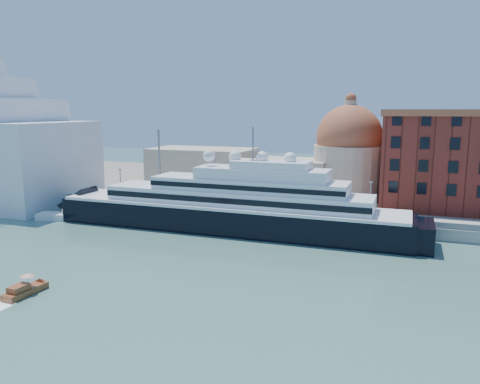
% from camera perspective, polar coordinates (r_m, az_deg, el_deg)
% --- Properties ---
extents(ground, '(400.00, 400.00, 0.00)m').
position_cam_1_polar(ground, '(80.20, -8.79, -8.41)').
color(ground, '#38615A').
rests_on(ground, ground).
extents(quay, '(180.00, 10.00, 2.50)m').
position_cam_1_polar(quay, '(109.75, -0.24, -2.57)').
color(quay, gray).
rests_on(quay, ground).
extents(land, '(260.00, 72.00, 2.00)m').
position_cam_1_polar(land, '(148.23, 5.27, 0.60)').
color(land, slate).
rests_on(land, ground).
extents(quay_fence, '(180.00, 0.10, 1.20)m').
position_cam_1_polar(quay_fence, '(105.24, -1.09, -2.09)').
color(quay_fence, slate).
rests_on(quay_fence, quay).
extents(superyacht, '(85.17, 11.81, 25.46)m').
position_cam_1_polar(superyacht, '(99.39, -2.91, -2.07)').
color(superyacht, black).
rests_on(superyacht, ground).
extents(service_barge, '(12.95, 7.24, 2.77)m').
position_cam_1_polar(service_barge, '(116.05, -20.48, -2.75)').
color(service_barge, white).
rests_on(service_barge, ground).
extents(water_taxi, '(2.43, 6.52, 3.05)m').
position_cam_1_polar(water_taxi, '(72.10, -24.80, -10.78)').
color(water_taxi, maroon).
rests_on(water_taxi, ground).
extents(warehouse, '(43.00, 19.00, 23.25)m').
position_cam_1_polar(warehouse, '(119.91, 27.12, 3.47)').
color(warehouse, maroon).
rests_on(warehouse, land).
extents(church, '(66.00, 18.00, 25.50)m').
position_cam_1_polar(church, '(128.71, 6.11, 3.60)').
color(church, beige).
rests_on(church, land).
extents(lamp_posts, '(120.80, 2.40, 18.00)m').
position_cam_1_polar(lamp_posts, '(111.64, -6.67, 2.06)').
color(lamp_posts, slate).
rests_on(lamp_posts, quay).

